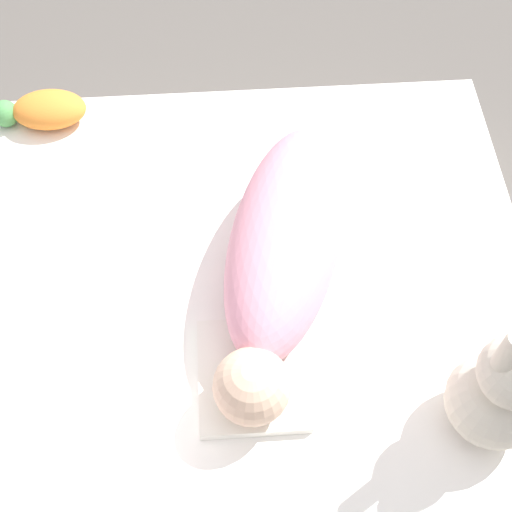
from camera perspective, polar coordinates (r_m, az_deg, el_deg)
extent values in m
plane|color=#514C47|center=(1.43, -2.09, -4.76)|extent=(12.00, 12.00, 0.00)
cube|color=white|center=(1.36, -2.19, -3.31)|extent=(1.12, 0.94, 0.15)
cube|color=white|center=(1.20, -0.27, -9.52)|extent=(0.18, 0.20, 0.02)
ellipsoid|color=pink|center=(1.24, 2.41, 1.50)|extent=(0.32, 0.52, 0.18)
sphere|color=#DBB293|center=(1.12, -0.32, -10.40)|extent=(0.12, 0.12, 0.12)
cube|color=white|center=(1.17, -19.67, -15.47)|extent=(0.38, 0.29, 0.10)
sphere|color=beige|center=(1.17, 18.49, -10.90)|extent=(0.15, 0.15, 0.15)
cylinder|color=beige|center=(1.00, 19.71, -7.17)|extent=(0.03, 0.03, 0.08)
ellipsoid|color=orange|center=(1.57, -16.20, 11.19)|extent=(0.15, 0.10, 0.07)
sphere|color=#4C934C|center=(1.59, -19.42, 10.69)|extent=(0.06, 0.06, 0.06)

